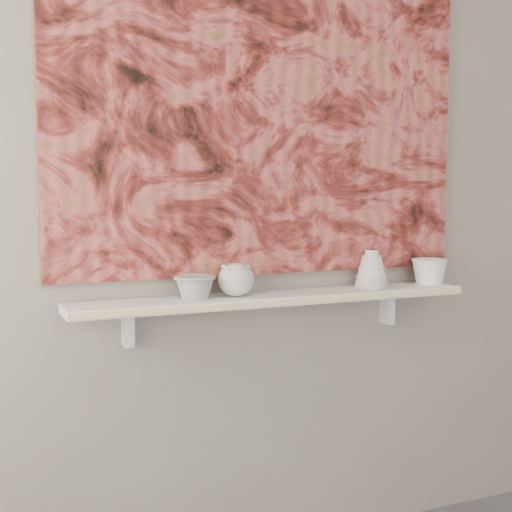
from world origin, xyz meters
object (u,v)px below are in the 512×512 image
bowl_grey (195,287)px  painting (266,112)px  shelf (276,298)px  cup_cream (236,280)px  bowl_white (429,271)px  bell_vessel (372,269)px

bowl_grey → painting: bearing=15.7°
shelf → cup_cream: cup_cream is taller
shelf → cup_cream: 0.16m
bowl_white → bowl_grey: bearing=180.0°
shelf → bowl_grey: (-0.29, 0.00, 0.05)m
bowl_white → painting: bearing=172.7°
painting → bell_vessel: size_ratio=11.04×
cup_cream → bell_vessel: size_ratio=0.88×
shelf → bell_vessel: bearing=0.0°
bell_vessel → bowl_white: size_ratio=1.03×
cup_cream → painting: bearing=29.2°
painting → cup_cream: painting is taller
cup_cream → bowl_grey: bearing=180.0°
bowl_grey → bell_vessel: bearing=0.0°
bowl_grey → shelf: bearing=0.0°
painting → bowl_grey: painting is taller
painting → bell_vessel: (0.38, -0.08, -0.54)m
painting → bowl_grey: size_ratio=11.10×
bowl_grey → bowl_white: bearing=0.0°
shelf → bell_vessel: 0.39m
painting → bowl_white: (0.63, -0.08, -0.56)m
painting → cup_cream: size_ratio=12.56×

